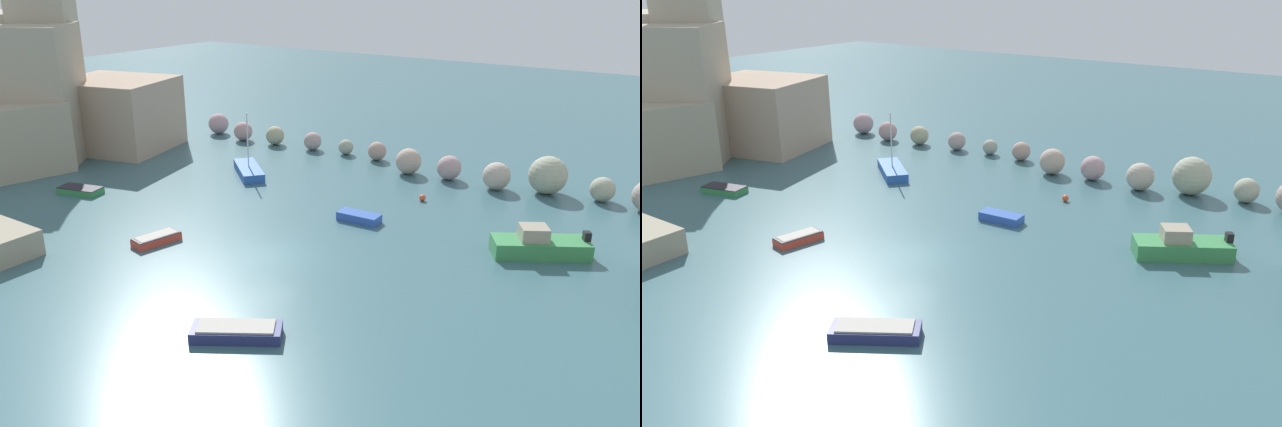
# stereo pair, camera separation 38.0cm
# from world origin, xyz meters

# --- Properties ---
(cove_water) EXTENTS (160.00, 160.00, 0.00)m
(cove_water) POSITION_xyz_m (0.00, 0.00, 0.00)
(cove_water) COLOR #396069
(cove_water) RESTS_ON ground
(cliff_headland_left) EXTENTS (17.70, 20.70, 14.21)m
(cliff_headland_left) POSITION_xyz_m (-28.90, 6.03, 4.61)
(cliff_headland_left) COLOR #AEA58F
(cliff_headland_left) RESTS_ON ground
(rock_breakwater) EXTENTS (43.79, 3.63, 2.74)m
(rock_breakwater) POSITION_xyz_m (4.75, 18.69, 1.08)
(rock_breakwater) COLOR #AE8D98
(rock_breakwater) RESTS_ON ground
(channel_buoy) EXTENTS (0.44, 0.44, 0.44)m
(channel_buoy) POSITION_xyz_m (2.87, 12.74, 0.22)
(channel_buoy) COLOR #E04C28
(channel_buoy) RESTS_ON cove_water
(moored_boat_0) EXTENTS (1.62, 2.87, 0.50)m
(moored_boat_0) POSITION_xyz_m (-6.54, -2.33, 0.26)
(moored_boat_0) COLOR #CC4030
(moored_boat_0) RESTS_ON cove_water
(moored_boat_1) EXTENTS (2.71, 1.24, 0.53)m
(moored_boat_1) POSITION_xyz_m (1.28, 7.11, 0.27)
(moored_boat_1) COLOR #2D54B3
(moored_boat_1) RESTS_ON cove_water
(moored_boat_2) EXTENTS (3.27, 2.07, 0.46)m
(moored_boat_2) POSITION_xyz_m (-17.54, 0.71, 0.23)
(moored_boat_2) COLOR #328546
(moored_boat_2) RESTS_ON cove_water
(moored_boat_3) EXTENTS (4.74, 4.32, 4.76)m
(moored_boat_3) POSITION_xyz_m (-10.67, 10.70, 0.34)
(moored_boat_3) COLOR #2959B5
(moored_boat_3) RESTS_ON cove_water
(moored_boat_4) EXTENTS (5.35, 4.28, 1.68)m
(moored_boat_4) POSITION_xyz_m (12.02, 8.31, 0.58)
(moored_boat_4) COLOR #388A4C
(moored_boat_4) RESTS_ON cove_water
(moored_boat_5) EXTENTS (4.01, 3.25, 0.59)m
(moored_boat_5) POSITION_xyz_m (3.97, -7.43, 0.28)
(moored_boat_5) COLOR navy
(moored_boat_5) RESTS_ON cove_water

